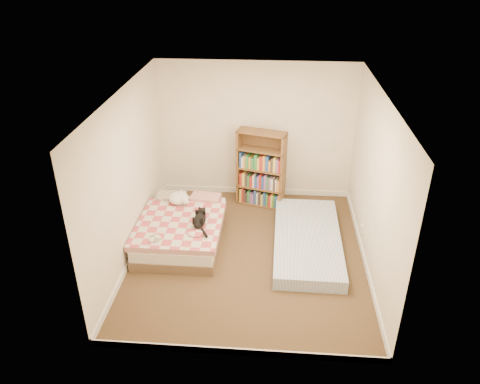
# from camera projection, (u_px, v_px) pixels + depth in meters

# --- Properties ---
(room) EXTENTS (3.51, 4.01, 2.51)m
(room) POSITION_uv_depth(u_px,v_px,m) (249.00, 185.00, 6.61)
(room) COLOR #44341D
(room) RESTS_ON ground
(bed) EXTENTS (1.30, 1.77, 0.47)m
(bed) POSITION_uv_depth(u_px,v_px,m) (182.00, 228.00, 7.43)
(bed) COLOR brown
(bed) RESTS_ON room
(bookshelf) EXTENTS (0.92, 0.50, 1.41)m
(bookshelf) POSITION_uv_depth(u_px,v_px,m) (261.00, 177.00, 8.33)
(bookshelf) COLOR brown
(bookshelf) RESTS_ON room
(floor_mattress) EXTENTS (1.04, 2.27, 0.20)m
(floor_mattress) POSITION_uv_depth(u_px,v_px,m) (307.00, 240.00, 7.34)
(floor_mattress) COLOR #6582A9
(floor_mattress) RESTS_ON room
(black_cat) EXTENTS (0.23, 0.70, 0.16)m
(black_cat) POSITION_uv_depth(u_px,v_px,m) (200.00, 219.00, 7.14)
(black_cat) COLOR black
(black_cat) RESTS_ON bed
(white_dog) EXTENTS (0.37, 0.39, 0.17)m
(white_dog) POSITION_uv_depth(u_px,v_px,m) (179.00, 198.00, 7.69)
(white_dog) COLOR white
(white_dog) RESTS_ON bed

